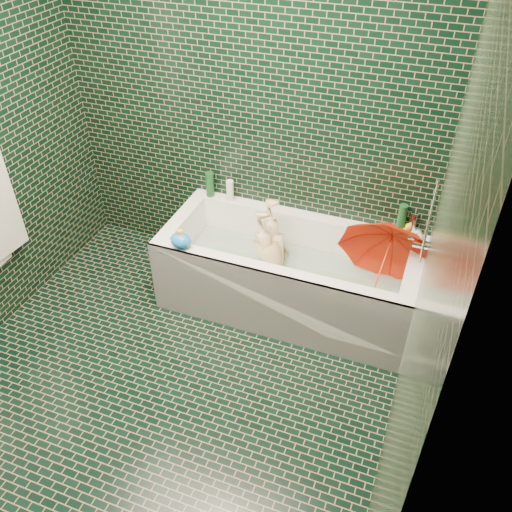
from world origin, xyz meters
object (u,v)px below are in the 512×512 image
at_px(child, 274,265).
at_px(bath_toy, 181,240).
at_px(bathtub, 288,281).
at_px(rubber_duck, 403,230).
at_px(umbrella, 382,266).

bearing_deg(child, bath_toy, -50.48).
bearing_deg(bathtub, rubber_duck, 25.65).
bearing_deg(bathtub, umbrella, -1.66).
xyz_separation_m(child, bath_toy, (-0.52, -0.33, 0.30)).
distance_m(bathtub, umbrella, 0.69).
height_order(bathtub, umbrella, umbrella).
xyz_separation_m(rubber_duck, bath_toy, (-1.30, -0.63, 0.01)).
bearing_deg(umbrella, child, -167.86).
xyz_separation_m(bathtub, child, (-0.11, 0.02, 0.10)).
height_order(child, bath_toy, bath_toy).
bearing_deg(bathtub, child, 170.67).
bearing_deg(bath_toy, child, 20.84).
bearing_deg(child, rubber_duck, 118.86).
bearing_deg(umbrella, bath_toy, -151.78).
distance_m(child, rubber_duck, 0.89).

